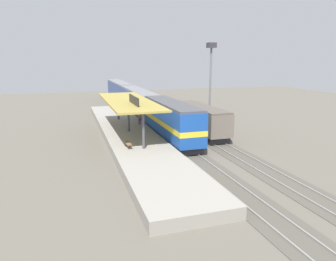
{
  "coord_description": "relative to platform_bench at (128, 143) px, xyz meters",
  "views": [
    {
      "loc": [
        -11.23,
        -36.82,
        9.46
      ],
      "look_at": [
        -1.38,
        -5.74,
        2.0
      ],
      "focal_mm": 33.32,
      "sensor_mm": 36.0,
      "label": 1
    }
  ],
  "objects": [
    {
      "name": "ground_plane",
      "position": [
        8.0,
        7.22,
        -1.34
      ],
      "size": [
        120.0,
        120.0,
        0.0
      ],
      "primitive_type": "plane",
      "color": "#5B564C"
    },
    {
      "name": "track_near",
      "position": [
        6.0,
        7.22,
        -1.31
      ],
      "size": [
        3.2,
        110.0,
        0.16
      ],
      "color": "#4E4941",
      "rests_on": "ground"
    },
    {
      "name": "track_far",
      "position": [
        10.6,
        7.22,
        -1.31
      ],
      "size": [
        3.2,
        110.0,
        0.16
      ],
      "color": "#4E4941",
      "rests_on": "ground"
    },
    {
      "name": "platform",
      "position": [
        1.4,
        7.22,
        -0.89
      ],
      "size": [
        6.0,
        44.0,
        0.9
      ],
      "primitive_type": "cube",
      "color": "gray",
      "rests_on": "ground"
    },
    {
      "name": "station_canopy",
      "position": [
        1.4,
        7.13,
        3.19
      ],
      "size": [
        5.2,
        18.0,
        4.7
      ],
      "color": "#47474C",
      "rests_on": "platform"
    },
    {
      "name": "platform_bench",
      "position": [
        0.0,
        0.0,
        0.0
      ],
      "size": [
        0.44,
        1.7,
        0.5
      ],
      "color": "#333338",
      "rests_on": "platform"
    },
    {
      "name": "locomotive",
      "position": [
        6.0,
        4.69,
        1.07
      ],
      "size": [
        2.93,
        14.43,
        4.44
      ],
      "color": "#28282D",
      "rests_on": "track_near"
    },
    {
      "name": "passenger_carriage_front",
      "position": [
        6.0,
        22.69,
        0.97
      ],
      "size": [
        2.9,
        20.0,
        4.24
      ],
      "color": "#28282D",
      "rests_on": "track_near"
    },
    {
      "name": "passenger_carriage_rear",
      "position": [
        6.0,
        43.49,
        0.97
      ],
      "size": [
        2.9,
        20.0,
        4.24
      ],
      "color": "#28282D",
      "rests_on": "track_near"
    },
    {
      "name": "freight_car",
      "position": [
        10.6,
        6.41,
        0.63
      ],
      "size": [
        2.8,
        12.0,
        3.54
      ],
      "color": "#28282D",
      "rests_on": "track_far"
    },
    {
      "name": "light_mast",
      "position": [
        13.8,
        10.71,
        7.05
      ],
      "size": [
        1.1,
        1.1,
        11.7
      ],
      "color": "slate",
      "rests_on": "ground"
    },
    {
      "name": "person_waiting",
      "position": [
        3.59,
        10.97,
        0.51
      ],
      "size": [
        0.34,
        0.34,
        1.71
      ],
      "color": "#663375",
      "rests_on": "platform"
    }
  ]
}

